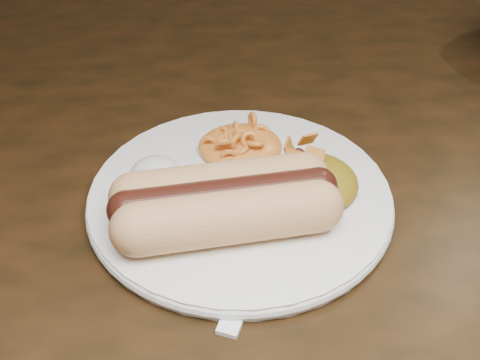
{
  "coord_description": "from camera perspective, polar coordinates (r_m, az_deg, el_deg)",
  "views": [
    {
      "loc": [
        -0.1,
        -0.41,
        1.07
      ],
      "look_at": [
        -0.07,
        -0.04,
        0.77
      ],
      "focal_mm": 42.0,
      "sensor_mm": 36.0,
      "label": 1
    }
  ],
  "objects": [
    {
      "name": "table",
      "position": [
        0.59,
        6.41,
        -5.82
      ],
      "size": [
        1.6,
        0.9,
        0.75
      ],
      "color": "#331C0C",
      "rests_on": "floor"
    },
    {
      "name": "plate",
      "position": [
        0.48,
        0.0,
        -1.56
      ],
      "size": [
        0.31,
        0.31,
        0.01
      ],
      "primitive_type": "cylinder",
      "rotation": [
        0.0,
        0.0,
        0.25
      ],
      "color": "white",
      "rests_on": "table"
    },
    {
      "name": "hotdog",
      "position": [
        0.43,
        -1.53,
        -2.14
      ],
      "size": [
        0.15,
        0.09,
        0.04
      ],
      "rotation": [
        0.0,
        0.0,
        0.11
      ],
      "color": "#DCB16D",
      "rests_on": "plate"
    },
    {
      "name": "mac_and_cheese",
      "position": [
        0.51,
        0.03,
        4.44
      ],
      "size": [
        0.1,
        0.09,
        0.03
      ],
      "primitive_type": "ellipsoid",
      "rotation": [
        0.0,
        0.0,
        -0.3
      ],
      "color": "orange",
      "rests_on": "plate"
    },
    {
      "name": "sour_cream",
      "position": [
        0.48,
        -8.58,
        1.07
      ],
      "size": [
        0.06,
        0.06,
        0.03
      ],
      "primitive_type": "ellipsoid",
      "rotation": [
        0.0,
        0.0,
        0.28
      ],
      "color": "white",
      "rests_on": "plate"
    },
    {
      "name": "taco_salad",
      "position": [
        0.47,
        7.04,
        0.54
      ],
      "size": [
        0.08,
        0.08,
        0.04
      ],
      "rotation": [
        0.0,
        0.0,
        -0.12
      ],
      "color": "#AB5301",
      "rests_on": "plate"
    },
    {
      "name": "fork",
      "position": [
        0.42,
        0.81,
        -10.19
      ],
      "size": [
        0.07,
        0.14,
        0.0
      ],
      "primitive_type": "cube",
      "rotation": [
        0.0,
        0.0,
        -0.39
      ],
      "color": "white",
      "rests_on": "table"
    }
  ]
}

